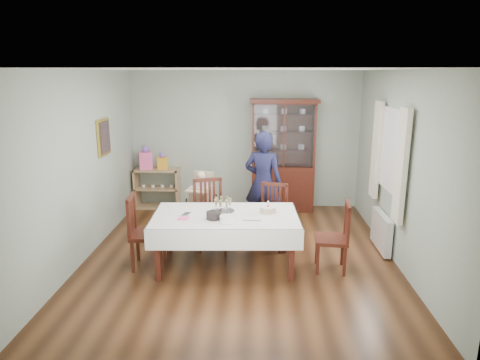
# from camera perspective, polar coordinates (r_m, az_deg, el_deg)

# --- Properties ---
(floor) EXTENTS (5.00, 5.00, 0.00)m
(floor) POSITION_cam_1_polar(r_m,az_deg,el_deg) (6.50, -0.05, -9.99)
(floor) COLOR #593319
(floor) RESTS_ON ground
(room_shell) EXTENTS (5.00, 5.00, 5.00)m
(room_shell) POSITION_cam_1_polar(r_m,az_deg,el_deg) (6.53, 0.14, 5.74)
(room_shell) COLOR #9EAA99
(room_shell) RESTS_ON floor
(dining_table) EXTENTS (2.05, 1.23, 0.76)m
(dining_table) POSITION_cam_1_polar(r_m,az_deg,el_deg) (6.04, -1.91, -8.01)
(dining_table) COLOR #451911
(dining_table) RESTS_ON floor
(china_cabinet) EXTENTS (1.30, 0.48, 2.18)m
(china_cabinet) POSITION_cam_1_polar(r_m,az_deg,el_deg) (8.34, 5.75, 3.48)
(china_cabinet) COLOR #451911
(china_cabinet) RESTS_ON floor
(sideboard) EXTENTS (0.90, 0.38, 0.80)m
(sideboard) POSITION_cam_1_polar(r_m,az_deg,el_deg) (8.74, -10.96, -1.07)
(sideboard) COLOR tan
(sideboard) RESTS_ON floor
(picture_frame) EXTENTS (0.04, 0.48, 0.58)m
(picture_frame) POSITION_cam_1_polar(r_m,az_deg,el_deg) (7.24, -17.71, 5.47)
(picture_frame) COLOR gold
(picture_frame) RESTS_ON room_shell
(window) EXTENTS (0.04, 1.02, 1.22)m
(window) POSITION_cam_1_polar(r_m,az_deg,el_deg) (6.63, 19.66, 3.68)
(window) COLOR white
(window) RESTS_ON room_shell
(curtain_left) EXTENTS (0.07, 0.30, 1.55)m
(curtain_left) POSITION_cam_1_polar(r_m,az_deg,el_deg) (6.05, 20.72, 1.68)
(curtain_left) COLOR silver
(curtain_left) RESTS_ON room_shell
(curtain_right) EXTENTS (0.07, 0.30, 1.55)m
(curtain_right) POSITION_cam_1_polar(r_m,az_deg,el_deg) (7.21, 17.71, 3.83)
(curtain_right) COLOR silver
(curtain_right) RESTS_ON room_shell
(radiator) EXTENTS (0.10, 0.80, 0.55)m
(radiator) POSITION_cam_1_polar(r_m,az_deg,el_deg) (6.93, 18.32, -6.51)
(radiator) COLOR white
(radiator) RESTS_ON floor
(chair_far_left) EXTENTS (0.58, 0.58, 1.06)m
(chair_far_left) POSITION_cam_1_polar(r_m,az_deg,el_deg) (6.71, -4.00, -6.34)
(chair_far_left) COLOR #451911
(chair_far_left) RESTS_ON floor
(chair_far_right) EXTENTS (0.54, 0.54, 0.98)m
(chair_far_right) POSITION_cam_1_polar(r_m,az_deg,el_deg) (6.73, 4.18, -6.48)
(chair_far_right) COLOR #451911
(chair_far_right) RESTS_ON floor
(chair_end_left) EXTENTS (0.50, 0.50, 1.04)m
(chair_end_left) POSITION_cam_1_polar(r_m,az_deg,el_deg) (6.18, -12.27, -8.55)
(chair_end_left) COLOR #451911
(chair_end_left) RESTS_ON floor
(chair_end_right) EXTENTS (0.47, 0.47, 0.97)m
(chair_end_right) POSITION_cam_1_polar(r_m,az_deg,el_deg) (6.09, 12.17, -9.13)
(chair_end_right) COLOR #451911
(chair_end_right) RESTS_ON floor
(woman) EXTENTS (0.73, 0.57, 1.74)m
(woman) POSITION_cam_1_polar(r_m,az_deg,el_deg) (7.13, 3.11, -0.40)
(woman) COLOR black
(woman) RESTS_ON floor
(high_chair) EXTENTS (0.58, 0.58, 1.05)m
(high_chair) POSITION_cam_1_polar(r_m,az_deg,el_deg) (7.35, -5.12, -3.70)
(high_chair) COLOR black
(high_chair) RESTS_ON floor
(champagne_tray) EXTENTS (0.33, 0.33, 0.20)m
(champagne_tray) POSITION_cam_1_polar(r_m,az_deg,el_deg) (6.00, -2.32, -3.73)
(champagne_tray) COLOR silver
(champagne_tray) RESTS_ON dining_table
(birthday_cake) EXTENTS (0.26, 0.26, 0.18)m
(birthday_cake) POSITION_cam_1_polar(r_m,az_deg,el_deg) (5.96, 3.75, -4.00)
(birthday_cake) COLOR white
(birthday_cake) RESTS_ON dining_table
(plate_stack_dark) EXTENTS (0.26, 0.26, 0.10)m
(plate_stack_dark) POSITION_cam_1_polar(r_m,az_deg,el_deg) (5.73, -3.52, -4.73)
(plate_stack_dark) COLOR black
(plate_stack_dark) RESTS_ON dining_table
(plate_stack_white) EXTENTS (0.25, 0.25, 0.09)m
(plate_stack_white) POSITION_cam_1_polar(r_m,az_deg,el_deg) (5.60, -1.69, -5.23)
(plate_stack_white) COLOR white
(plate_stack_white) RESTS_ON dining_table
(napkin_stack) EXTENTS (0.15, 0.15, 0.02)m
(napkin_stack) POSITION_cam_1_polar(r_m,az_deg,el_deg) (5.78, -7.53, -5.06)
(napkin_stack) COLOR #FE5DA0
(napkin_stack) RESTS_ON dining_table
(cutlery) EXTENTS (0.15, 0.18, 0.01)m
(cutlery) POSITION_cam_1_polar(r_m,az_deg,el_deg) (5.96, -7.53, -4.50)
(cutlery) COLOR silver
(cutlery) RESTS_ON dining_table
(cake_knife) EXTENTS (0.25, 0.03, 0.01)m
(cake_knife) POSITION_cam_1_polar(r_m,az_deg,el_deg) (5.66, 1.58, -5.43)
(cake_knife) COLOR silver
(cake_knife) RESTS_ON dining_table
(gift_bag_pink) EXTENTS (0.28, 0.21, 0.47)m
(gift_bag_pink) POSITION_cam_1_polar(r_m,az_deg,el_deg) (8.64, -12.44, 2.79)
(gift_bag_pink) COLOR #FE5DA0
(gift_bag_pink) RESTS_ON sideboard
(gift_bag_orange) EXTENTS (0.19, 0.15, 0.33)m
(gift_bag_orange) POSITION_cam_1_polar(r_m,az_deg,el_deg) (8.57, -10.30, 2.42)
(gift_bag_orange) COLOR #FFAC28
(gift_bag_orange) RESTS_ON sideboard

